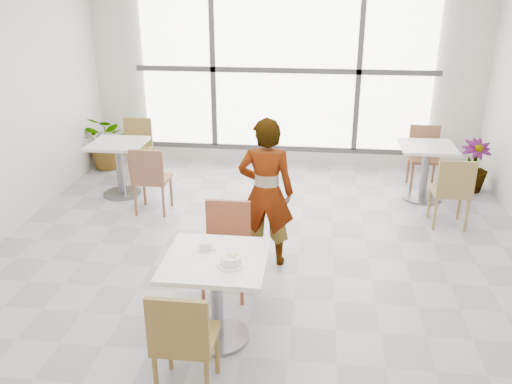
# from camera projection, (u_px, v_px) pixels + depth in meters

# --- Properties ---
(floor) EXTENTS (7.00, 7.00, 0.00)m
(floor) POSITION_uv_depth(u_px,v_px,m) (259.00, 272.00, 5.41)
(floor) COLOR #9E9EA5
(floor) RESTS_ON ground
(wall_back) EXTENTS (6.00, 0.00, 6.00)m
(wall_back) POSITION_uv_depth(u_px,v_px,m) (285.00, 70.00, 8.08)
(wall_back) COLOR silver
(wall_back) RESTS_ON ground
(window) EXTENTS (4.60, 0.07, 2.52)m
(window) POSITION_uv_depth(u_px,v_px,m) (285.00, 70.00, 8.02)
(window) COLOR white
(window) RESTS_ON ground
(main_table) EXTENTS (0.80, 0.80, 0.75)m
(main_table) POSITION_uv_depth(u_px,v_px,m) (216.00, 283.00, 4.23)
(main_table) COLOR white
(main_table) RESTS_ON ground
(chair_near) EXTENTS (0.42, 0.42, 0.87)m
(chair_near) POSITION_uv_depth(u_px,v_px,m) (183.00, 337.00, 3.62)
(chair_near) COLOR olive
(chair_near) RESTS_ON ground
(chair_far) EXTENTS (0.42, 0.42, 0.87)m
(chair_far) POSITION_uv_depth(u_px,v_px,m) (226.00, 241.00, 4.95)
(chair_far) COLOR #9F5636
(chair_far) RESTS_ON ground
(oatmeal_bowl) EXTENTS (0.21, 0.21, 0.09)m
(oatmeal_bowl) POSITION_uv_depth(u_px,v_px,m) (231.00, 260.00, 4.02)
(oatmeal_bowl) COLOR white
(oatmeal_bowl) RESTS_ON main_table
(coffee_cup) EXTENTS (0.16, 0.13, 0.07)m
(coffee_cup) POSITION_uv_depth(u_px,v_px,m) (205.00, 246.00, 4.26)
(coffee_cup) COLOR white
(coffee_cup) RESTS_ON main_table
(person) EXTENTS (0.57, 0.38, 1.55)m
(person) POSITION_uv_depth(u_px,v_px,m) (266.00, 193.00, 5.34)
(person) COLOR black
(person) RESTS_ON ground
(bg_table_left) EXTENTS (0.70, 0.70, 0.75)m
(bg_table_left) POSITION_uv_depth(u_px,v_px,m) (119.00, 161.00, 7.20)
(bg_table_left) COLOR silver
(bg_table_left) RESTS_ON ground
(bg_table_right) EXTENTS (0.70, 0.70, 0.75)m
(bg_table_right) POSITION_uv_depth(u_px,v_px,m) (425.00, 165.00, 7.06)
(bg_table_right) COLOR silver
(bg_table_right) RESTS_ON ground
(bg_chair_left_near) EXTENTS (0.42, 0.42, 0.87)m
(bg_chair_left_near) POSITION_uv_depth(u_px,v_px,m) (150.00, 176.00, 6.60)
(bg_chair_left_near) COLOR brown
(bg_chair_left_near) RESTS_ON ground
(bg_chair_left_far) EXTENTS (0.42, 0.42, 0.87)m
(bg_chair_left_far) POSITION_uv_depth(u_px,v_px,m) (137.00, 144.00, 7.90)
(bg_chair_left_far) COLOR olive
(bg_chair_left_far) RESTS_ON ground
(bg_chair_right_near) EXTENTS (0.42, 0.42, 0.87)m
(bg_chair_right_near) POSITION_uv_depth(u_px,v_px,m) (452.00, 188.00, 6.21)
(bg_chair_right_near) COLOR olive
(bg_chair_right_near) RESTS_ON ground
(bg_chair_right_far) EXTENTS (0.42, 0.42, 0.87)m
(bg_chair_right_far) POSITION_uv_depth(u_px,v_px,m) (424.00, 153.00, 7.50)
(bg_chair_right_far) COLOR brown
(bg_chair_right_far) RESTS_ON ground
(plant_left) EXTENTS (0.97, 0.92, 0.85)m
(plant_left) POSITION_uv_depth(u_px,v_px,m) (108.00, 142.00, 8.25)
(plant_left) COLOR #517D3A
(plant_left) RESTS_ON ground
(plant_right) EXTENTS (0.42, 0.42, 0.73)m
(plant_right) POSITION_uv_depth(u_px,v_px,m) (473.00, 166.00, 7.39)
(plant_right) COLOR #497E3A
(plant_right) RESTS_ON ground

